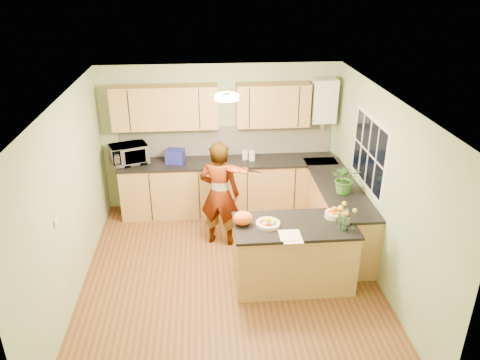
{
  "coord_description": "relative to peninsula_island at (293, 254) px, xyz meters",
  "views": [
    {
      "loc": [
        -0.3,
        -5.31,
        3.93
      ],
      "look_at": [
        0.18,
        0.5,
        1.24
      ],
      "focal_mm": 35.0,
      "sensor_mm": 36.0,
      "label": 1
    }
  ],
  "objects": [
    {
      "name": "jar_cream",
      "position": [
        -0.44,
        2.18,
        0.57
      ],
      "size": [
        0.13,
        0.13,
        0.16
      ],
      "primitive_type": "cylinder",
      "rotation": [
        0.0,
        0.0,
        -0.3
      ],
      "color": "beige",
      "rests_on": "back_counter"
    },
    {
      "name": "upper_cabinets",
      "position": [
        -1.01,
        2.26,
        1.4
      ],
      "size": [
        3.2,
        0.34,
        0.7
      ],
      "color": "#A27540",
      "rests_on": "wall_back"
    },
    {
      "name": "fruit_dish",
      "position": [
        -0.35,
        -0.0,
        0.49
      ],
      "size": [
        0.31,
        0.31,
        0.11
      ],
      "color": "beige",
      "rests_on": "peninsula_island"
    },
    {
      "name": "wall_right",
      "position": [
        1.17,
        0.18,
        0.8
      ],
      "size": [
        0.02,
        4.5,
        2.5
      ],
      "primitive_type": "cube",
      "color": "#97AD7C",
      "rests_on": "floor"
    },
    {
      "name": "microwave",
      "position": [
        -2.37,
        2.15,
        0.65
      ],
      "size": [
        0.69,
        0.58,
        0.33
      ],
      "primitive_type": "imported",
      "rotation": [
        0.0,
        0.0,
        0.37
      ],
      "color": "white",
      "rests_on": "back_counter"
    },
    {
      "name": "wall_back",
      "position": [
        -0.83,
        2.43,
        0.8
      ],
      "size": [
        4.0,
        0.02,
        2.5
      ],
      "primitive_type": "cube",
      "color": "#97AD7C",
      "rests_on": "floor"
    },
    {
      "name": "ceiling_lamp",
      "position": [
        -0.83,
        0.48,
        2.01
      ],
      "size": [
        0.3,
        0.3,
        0.07
      ],
      "color": "#FFEABF",
      "rests_on": "ceiling"
    },
    {
      "name": "wall_front",
      "position": [
        -0.83,
        -2.07,
        0.8
      ],
      "size": [
        4.0,
        0.02,
        2.5
      ],
      "primitive_type": "cube",
      "color": "#97AD7C",
      "rests_on": "floor"
    },
    {
      "name": "window_right",
      "position": [
        1.16,
        0.78,
        1.1
      ],
      "size": [
        0.01,
        1.3,
        1.05
      ],
      "color": "white",
      "rests_on": "wall_right"
    },
    {
      "name": "wall_left",
      "position": [
        -2.83,
        0.18,
        0.8
      ],
      "size": [
        0.02,
        4.5,
        2.5
      ],
      "primitive_type": "cube",
      "color": "#97AD7C",
      "rests_on": "floor"
    },
    {
      "name": "splashback",
      "position": [
        -0.73,
        2.41,
        0.75
      ],
      "size": [
        3.6,
        0.02,
        0.52
      ],
      "primitive_type": "cube",
      "color": "#EBE6CC",
      "rests_on": "back_counter"
    },
    {
      "name": "floor",
      "position": [
        -0.83,
        0.18,
        -0.45
      ],
      "size": [
        4.5,
        4.5,
        0.0
      ],
      "primitive_type": "plane",
      "color": "brown",
      "rests_on": "ground"
    },
    {
      "name": "violin",
      "position": [
        -0.72,
        0.89,
        0.87
      ],
      "size": [
        0.62,
        0.54,
        0.15
      ],
      "primitive_type": null,
      "rotation": [
        0.17,
        0.0,
        -0.61
      ],
      "color": "#590D05",
      "rests_on": "violinist"
    },
    {
      "name": "jar_white",
      "position": [
        -0.33,
        2.12,
        0.57
      ],
      "size": [
        0.13,
        0.13,
        0.17
      ],
      "primitive_type": "cylinder",
      "rotation": [
        0.0,
        0.0,
        0.2
      ],
      "color": "white",
      "rests_on": "back_counter"
    },
    {
      "name": "papers",
      "position": [
        -0.1,
        -0.3,
        0.46
      ],
      "size": [
        0.24,
        0.33,
        0.01
      ],
      "primitive_type": "cube",
      "color": "white",
      "rests_on": "peninsula_island"
    },
    {
      "name": "right_counter",
      "position": [
        0.87,
        1.03,
        0.02
      ],
      "size": [
        0.62,
        2.24,
        0.94
      ],
      "color": "#A27540",
      "rests_on": "floor"
    },
    {
      "name": "kettle",
      "position": [
        -0.83,
        2.11,
        0.6
      ],
      "size": [
        0.14,
        0.14,
        0.27
      ],
      "rotation": [
        0.0,
        0.0,
        -0.15
      ],
      "color": "#B3B3B8",
      "rests_on": "back_counter"
    },
    {
      "name": "flower_vase",
      "position": [
        0.6,
        -0.18,
        0.74
      ],
      "size": [
        0.23,
        0.23,
        0.43
      ],
      "rotation": [
        0.0,
        0.0,
        -0.11
      ],
      "color": "silver",
      "rests_on": "peninsula_island"
    },
    {
      "name": "blue_box",
      "position": [
        -1.61,
        2.11,
        0.6
      ],
      "size": [
        0.33,
        0.27,
        0.23
      ],
      "primitive_type": "cube",
      "rotation": [
        0.0,
        0.0,
        -0.24
      ],
      "color": "navy",
      "rests_on": "back_counter"
    },
    {
      "name": "back_counter",
      "position": [
        -0.73,
        2.13,
        0.02
      ],
      "size": [
        3.64,
        0.62,
        0.94
      ],
      "color": "#A27540",
      "rests_on": "floor"
    },
    {
      "name": "light_switch",
      "position": [
        -2.82,
        -0.42,
        0.85
      ],
      "size": [
        0.02,
        0.09,
        0.09
      ],
      "primitive_type": "cube",
      "color": "white",
      "rests_on": "wall_left"
    },
    {
      "name": "violinist",
      "position": [
        -0.92,
        1.11,
        0.37
      ],
      "size": [
        0.69,
        0.55,
        1.65
      ],
      "primitive_type": "imported",
      "rotation": [
        0.0,
        0.0,
        2.86
      ],
      "color": "tan",
      "rests_on": "floor"
    },
    {
      "name": "orange_bowl",
      "position": [
        0.55,
        0.15,
        0.51
      ],
      "size": [
        0.24,
        0.24,
        0.14
      ],
      "color": "beige",
      "rests_on": "peninsula_island"
    },
    {
      "name": "boiler",
      "position": [
        0.87,
        2.27,
        1.44
      ],
      "size": [
        0.4,
        0.3,
        0.86
      ],
      "color": "white",
      "rests_on": "wall_back"
    },
    {
      "name": "orange_bag",
      "position": [
        -0.67,
        0.05,
        0.54
      ],
      "size": [
        0.25,
        0.22,
        0.18
      ],
      "primitive_type": "ellipsoid",
      "rotation": [
        0.0,
        0.0,
        0.04
      ],
      "color": "orange",
      "rests_on": "peninsula_island"
    },
    {
      "name": "potted_plant",
      "position": [
        0.87,
        0.78,
        0.71
      ],
      "size": [
        0.46,
        0.41,
        0.45
      ],
      "primitive_type": "imported",
      "rotation": [
        0.0,
        0.0,
        -0.17
      ],
      "color": "#387226",
      "rests_on": "right_counter"
    },
    {
      "name": "ceiling",
      "position": [
        -0.83,
        0.18,
        2.05
      ],
      "size": [
        4.0,
        4.5,
        0.02
      ],
      "primitive_type": "cube",
      "color": "white",
      "rests_on": "wall_back"
    },
    {
      "name": "peninsula_island",
      "position": [
        0.0,
        0.0,
        0.0
      ],
      "size": [
        1.58,
        0.81,
        0.9
      ],
      "color": "#A27540",
      "rests_on": "floor"
    }
  ]
}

